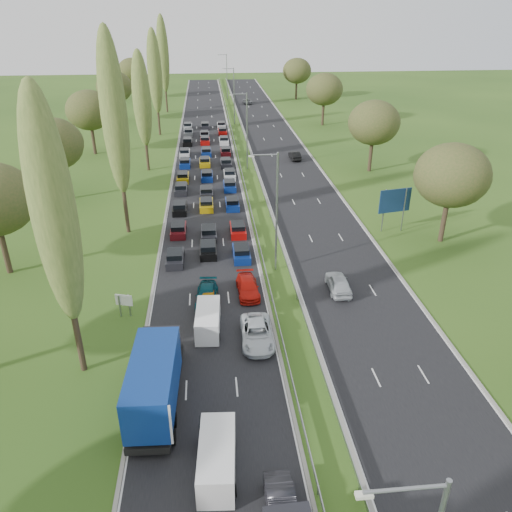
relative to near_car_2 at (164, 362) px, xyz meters
name	(u,v)px	position (x,y,z in m)	size (l,w,h in m)	color
ground	(246,165)	(10.12, 51.60, -0.68)	(260.00, 260.00, 0.00)	#2A4C18
near_carriageway	(206,162)	(3.37, 54.10, -0.68)	(10.50, 215.00, 0.04)	black
far_carriageway	(284,160)	(16.87, 54.10, -0.68)	(10.50, 215.00, 0.04)	black
central_reservation	(245,158)	(10.12, 54.10, -0.13)	(2.36, 215.00, 0.32)	gray
lamp_columns	(247,132)	(10.12, 49.60, 5.32)	(0.18, 140.18, 12.00)	gray
poplar_row	(132,103)	(-5.88, 39.77, 11.70)	(2.80, 127.80, 22.44)	#2D2116
woodland_left	(45,151)	(-16.38, 34.22, 7.00)	(8.00, 166.00, 11.10)	#2D2116
woodland_right	(392,135)	(29.62, 38.27, 7.00)	(8.00, 153.00, 11.10)	#2D2116
traffic_queue_fill	(206,169)	(3.41, 48.92, -0.24)	(9.05, 67.70, 0.80)	black
near_car_2	(164,362)	(0.00, 0.00, 0.00)	(2.20, 4.78, 1.33)	silver
near_car_7	(207,295)	(3.17, 9.06, 0.01)	(1.88, 4.63, 1.34)	#043943
near_car_8	(208,297)	(3.31, 8.72, -0.01)	(1.54, 3.82, 1.30)	#CC890D
near_car_9	(282,508)	(6.82, -12.56, 0.04)	(1.49, 4.28, 1.41)	black
near_car_10	(257,333)	(7.05, 2.75, 0.08)	(2.47, 5.35, 1.49)	silver
near_car_11	(248,287)	(6.93, 10.14, 0.02)	(1.91, 4.70, 1.36)	#B1130A
far_car_0	(338,283)	(15.37, 9.86, 0.13)	(1.88, 4.67, 1.59)	#B5BBC0
far_car_1	(295,156)	(18.77, 54.33, 0.04)	(1.48, 4.25, 1.40)	black
far_car_2	(248,101)	(15.22, 110.81, 0.00)	(2.20, 4.76, 1.32)	slate
blue_lorry	(155,378)	(-0.20, -3.51, 1.48)	(2.76, 9.95, 4.20)	black
white_van_front	(217,455)	(3.60, -9.14, 0.37)	(2.01, 5.13, 2.06)	silver
white_van_rear	(208,319)	(3.25, 4.86, 0.30)	(1.87, 4.78, 1.92)	white
info_sign	(124,302)	(-3.78, 7.43, 0.69)	(1.47, 0.53, 2.10)	gray
direction_sign	(395,203)	(25.02, 22.85, 2.89)	(3.94, 0.90, 5.20)	gray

